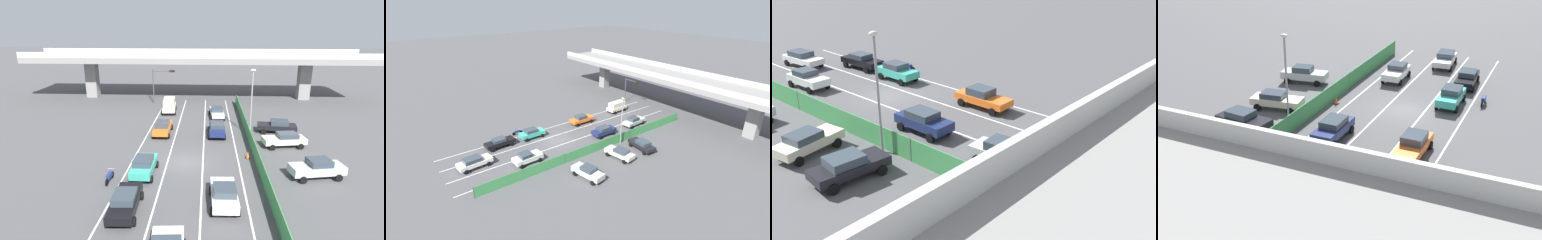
% 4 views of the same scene
% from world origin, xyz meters
% --- Properties ---
extents(ground_plane, '(300.00, 300.00, 0.00)m').
position_xyz_m(ground_plane, '(0.00, 0.00, 0.00)').
color(ground_plane, '#4C4C4F').
extents(lane_line_left_edge, '(0.14, 43.15, 0.01)m').
position_xyz_m(lane_line_left_edge, '(-5.08, 3.58, 0.00)').
color(lane_line_left_edge, silver).
rests_on(lane_line_left_edge, ground).
extents(lane_line_mid_left, '(0.14, 43.15, 0.01)m').
position_xyz_m(lane_line_mid_left, '(-1.69, 3.58, 0.00)').
color(lane_line_mid_left, silver).
rests_on(lane_line_mid_left, ground).
extents(lane_line_mid_right, '(0.14, 43.15, 0.01)m').
position_xyz_m(lane_line_mid_right, '(1.69, 3.58, 0.00)').
color(lane_line_mid_right, silver).
rests_on(lane_line_mid_right, ground).
extents(lane_line_right_edge, '(0.14, 43.15, 0.01)m').
position_xyz_m(lane_line_right_edge, '(5.08, 3.58, 0.00)').
color(lane_line_right_edge, silver).
rests_on(lane_line_right_edge, ground).
extents(elevated_overpass, '(58.34, 8.94, 8.25)m').
position_xyz_m(elevated_overpass, '(0.00, 27.15, 6.63)').
color(elevated_overpass, gray).
rests_on(elevated_overpass, ground).
extents(green_fence, '(0.10, 39.25, 1.56)m').
position_xyz_m(green_fence, '(6.72, 3.58, 0.78)').
color(green_fence, '#3D8E4C').
rests_on(green_fence, ground).
extents(car_van_cream, '(2.23, 4.44, 2.11)m').
position_xyz_m(car_van_cream, '(-3.63, 17.19, 1.20)').
color(car_van_cream, beige).
rests_on(car_van_cream, ground).
extents(car_taxi_teal, '(1.97, 4.23, 1.68)m').
position_xyz_m(car_taxi_teal, '(-3.38, -2.79, 0.93)').
color(car_taxi_teal, teal).
rests_on(car_taxi_teal, ground).
extents(car_sedan_navy, '(1.98, 4.32, 1.62)m').
position_xyz_m(car_sedan_navy, '(3.19, 7.57, 0.91)').
color(car_sedan_navy, navy).
rests_on(car_sedan_navy, ground).
extents(car_sedan_black, '(2.14, 4.78, 1.54)m').
position_xyz_m(car_sedan_black, '(-3.56, -8.43, 0.86)').
color(car_sedan_black, black).
rests_on(car_sedan_black, ground).
extents(car_sedan_white, '(2.14, 4.26, 1.63)m').
position_xyz_m(car_sedan_white, '(3.34, -7.17, 0.90)').
color(car_sedan_white, white).
rests_on(car_sedan_white, ground).
extents(car_hatchback_white, '(2.35, 4.81, 1.59)m').
position_xyz_m(car_hatchback_white, '(0.00, -13.68, 0.90)').
color(car_hatchback_white, silver).
rests_on(car_hatchback_white, ground).
extents(car_sedan_silver, '(2.18, 4.70, 1.62)m').
position_xyz_m(car_sedan_silver, '(3.36, 14.84, 0.88)').
color(car_sedan_silver, '#B7BABC').
rests_on(car_sedan_silver, ground).
extents(car_taxi_orange, '(1.99, 4.67, 1.64)m').
position_xyz_m(car_taxi_orange, '(-3.24, 7.68, 0.89)').
color(car_taxi_orange, orange).
rests_on(car_taxi_orange, ground).
extents(motorcycle, '(0.60, 1.95, 0.93)m').
position_xyz_m(motorcycle, '(-6.02, -4.17, 0.46)').
color(motorcycle, black).
rests_on(motorcycle, ground).
extents(parked_wagon_silver, '(4.81, 2.54, 1.71)m').
position_xyz_m(parked_wagon_silver, '(11.45, -2.55, 0.93)').
color(parked_wagon_silver, '#B2B5B7').
rests_on(parked_wagon_silver, ground).
extents(parked_sedan_cream, '(4.71, 2.48, 1.55)m').
position_xyz_m(parked_sedan_cream, '(10.33, 4.39, 0.87)').
color(parked_sedan_cream, beige).
rests_on(parked_sedan_cream, ground).
extents(parked_sedan_dark, '(4.72, 2.42, 1.56)m').
position_xyz_m(parked_sedan_dark, '(10.52, 9.00, 0.87)').
color(parked_sedan_dark, black).
rests_on(parked_sedan_dark, ground).
extents(traffic_light, '(3.66, 0.42, 5.61)m').
position_xyz_m(traffic_light, '(-5.67, 22.89, 3.97)').
color(traffic_light, '#47474C').
rests_on(traffic_light, ground).
extents(street_lamp, '(0.60, 0.36, 7.85)m').
position_xyz_m(street_lamp, '(7.07, 7.74, 4.71)').
color(street_lamp, gray).
rests_on(street_lamp, ground).
extents(traffic_cone, '(0.47, 0.47, 0.74)m').
position_xyz_m(traffic_cone, '(6.06, 1.21, 0.35)').
color(traffic_cone, orange).
rests_on(traffic_cone, ground).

